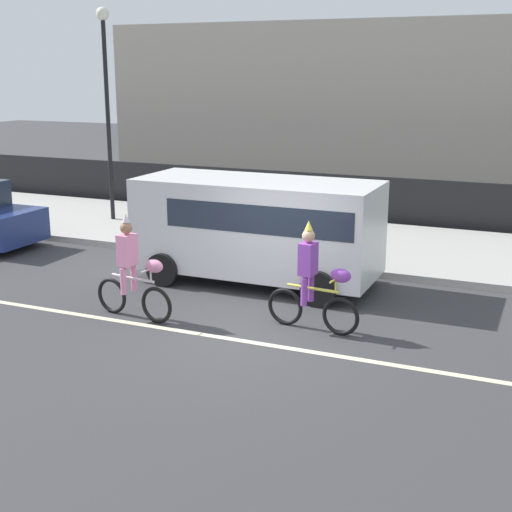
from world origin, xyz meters
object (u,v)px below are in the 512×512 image
object	(u,v)px
parked_van_white	(261,223)
street_lamp_post	(106,84)
parade_cyclist_purple	(314,283)
parade_cyclist_pink	(133,273)

from	to	relation	value
parked_van_white	street_lamp_post	xyz separation A→B (m)	(-6.26, 3.75, 2.71)
parked_van_white	street_lamp_post	distance (m)	7.78
parade_cyclist_purple	parked_van_white	distance (m)	3.00
parade_cyclist_pink	street_lamp_post	xyz separation A→B (m)	(-5.03, 6.69, 3.15)
parade_cyclist_purple	street_lamp_post	world-z (taller)	street_lamp_post
parade_cyclist_pink	parked_van_white	bearing A→B (deg)	67.32
parade_cyclist_pink	parked_van_white	distance (m)	3.21
parade_cyclist_pink	parked_van_white	world-z (taller)	parked_van_white
street_lamp_post	parade_cyclist_pink	bearing A→B (deg)	-53.08
parade_cyclist_pink	parked_van_white	xyz separation A→B (m)	(1.23, 2.94, 0.44)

